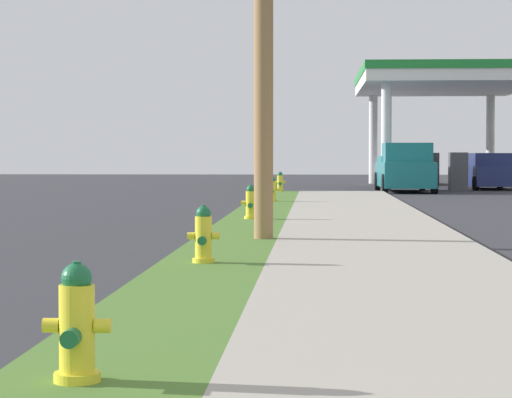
% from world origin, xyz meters
% --- Properties ---
extents(fire_hydrant_nearest, '(0.42, 0.38, 0.74)m').
position_xyz_m(fire_hydrant_nearest, '(0.58, 5.05, 0.45)').
color(fire_hydrant_nearest, yellow).
rests_on(fire_hydrant_nearest, grass_verge).
extents(fire_hydrant_second, '(0.42, 0.38, 0.74)m').
position_xyz_m(fire_hydrant_second, '(0.60, 12.41, 0.45)').
color(fire_hydrant_second, yellow).
rests_on(fire_hydrant_second, grass_verge).
extents(fire_hydrant_third, '(0.42, 0.37, 0.74)m').
position_xyz_m(fire_hydrant_third, '(0.63, 21.95, 0.45)').
color(fire_hydrant_third, yellow).
rests_on(fire_hydrant_third, grass_verge).
extents(fire_hydrant_fourth, '(0.42, 0.37, 0.74)m').
position_xyz_m(fire_hydrant_fourth, '(0.74, 30.74, 0.45)').
color(fire_hydrant_fourth, yellow).
rests_on(fire_hydrant_fourth, grass_verge).
extents(fire_hydrant_fifth, '(0.42, 0.38, 0.74)m').
position_xyz_m(fire_hydrant_fifth, '(0.67, 39.55, 0.45)').
color(fire_hydrant_fifth, yellow).
rests_on(fire_hydrant_fifth, grass_verge).
extents(car_navy_by_near_pump, '(2.08, 4.56, 1.57)m').
position_xyz_m(car_navy_by_near_pump, '(9.55, 46.25, 0.72)').
color(car_navy_by_near_pump, navy).
rests_on(car_navy_by_near_pump, ground).
extents(car_silver_by_far_pump, '(2.17, 4.60, 1.57)m').
position_xyz_m(car_silver_by_far_pump, '(6.41, 53.25, 0.72)').
color(car_silver_by_far_pump, '#BCBCC1').
rests_on(car_silver_by_far_pump, ground).
extents(truck_teal_at_forecourt, '(2.18, 5.42, 1.97)m').
position_xyz_m(truck_teal_at_forecourt, '(5.61, 42.54, 0.91)').
color(truck_teal_at_forecourt, '#197075').
rests_on(truck_teal_at_forecourt, ground).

